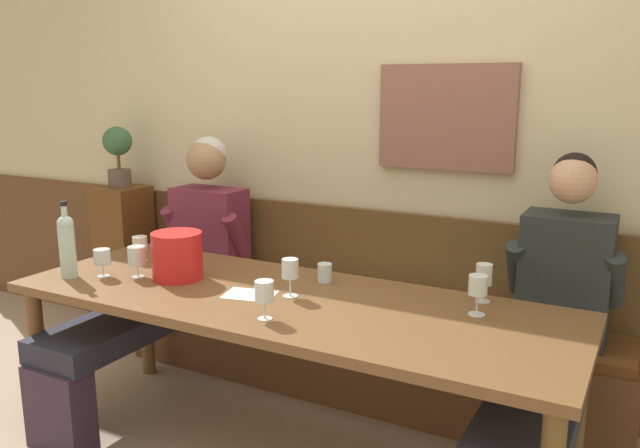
# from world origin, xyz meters

# --- Properties ---
(room_wall_back) EXTENTS (6.80, 0.12, 2.80)m
(room_wall_back) POSITION_xyz_m (0.00, 1.09, 1.40)
(room_wall_back) COLOR beige
(room_wall_back) RESTS_ON ground
(wood_wainscot_panel) EXTENTS (6.80, 0.03, 0.92)m
(wood_wainscot_panel) POSITION_xyz_m (0.00, 1.04, 0.46)
(wood_wainscot_panel) COLOR brown
(wood_wainscot_panel) RESTS_ON ground
(wall_bench) EXTENTS (2.66, 0.42, 0.94)m
(wall_bench) POSITION_xyz_m (0.00, 0.83, 0.28)
(wall_bench) COLOR brown
(wall_bench) RESTS_ON ground
(dining_table) EXTENTS (2.36, 0.83, 0.72)m
(dining_table) POSITION_xyz_m (0.00, 0.13, 0.65)
(dining_table) COLOR brown
(dining_table) RESTS_ON ground
(person_left_seat) EXTENTS (0.51, 1.28, 1.30)m
(person_left_seat) POSITION_xyz_m (-0.91, 0.47, 0.64)
(person_left_seat) COLOR #372638
(person_left_seat) RESTS_ON ground
(person_right_seat) EXTENTS (0.47, 1.28, 1.30)m
(person_right_seat) POSITION_xyz_m (0.99, 0.48, 0.64)
(person_right_seat) COLOR #33282E
(person_right_seat) RESTS_ON ground
(ice_bucket) EXTENTS (0.22, 0.22, 0.21)m
(ice_bucket) POSITION_xyz_m (-0.56, 0.13, 0.83)
(ice_bucket) COLOR red
(ice_bucket) RESTS_ON dining_table
(wine_bottle_clear_water) EXTENTS (0.07, 0.07, 0.35)m
(wine_bottle_clear_water) POSITION_xyz_m (-1.00, -0.09, 0.88)
(wine_bottle_clear_water) COLOR #B1CCC1
(wine_bottle_clear_water) RESTS_ON dining_table
(wine_glass_left_end) EXTENTS (0.07, 0.07, 0.16)m
(wine_glass_left_end) POSITION_xyz_m (0.01, 0.15, 0.84)
(wine_glass_left_end) COLOR silver
(wine_glass_left_end) RESTS_ON dining_table
(wine_glass_by_bottle) EXTENTS (0.07, 0.07, 0.15)m
(wine_glass_by_bottle) POSITION_xyz_m (-0.71, 0.29, 0.83)
(wine_glass_by_bottle) COLOR silver
(wine_glass_by_bottle) RESTS_ON dining_table
(wine_glass_mid_left) EXTENTS (0.07, 0.07, 0.15)m
(wine_glass_mid_left) POSITION_xyz_m (0.06, -0.12, 0.83)
(wine_glass_mid_left) COLOR silver
(wine_glass_mid_left) RESTS_ON dining_table
(wine_glass_center_front) EXTENTS (0.06, 0.06, 0.16)m
(wine_glass_center_front) POSITION_xyz_m (0.73, 0.46, 0.83)
(wine_glass_center_front) COLOR silver
(wine_glass_center_front) RESTS_ON dining_table
(wine_glass_near_bucket) EXTENTS (0.07, 0.07, 0.16)m
(wine_glass_near_bucket) POSITION_xyz_m (0.74, 0.30, 0.83)
(wine_glass_near_bucket) COLOR silver
(wine_glass_near_bucket) RESTS_ON dining_table
(wine_glass_right_end) EXTENTS (0.07, 0.07, 0.13)m
(wine_glass_right_end) POSITION_xyz_m (-0.88, -0.01, 0.81)
(wine_glass_right_end) COLOR silver
(wine_glass_right_end) RESTS_ON dining_table
(wine_glass_mid_right) EXTENTS (0.08, 0.08, 0.14)m
(wine_glass_mid_right) POSITION_xyz_m (-0.73, 0.05, 0.82)
(wine_glass_mid_right) COLOR silver
(wine_glass_mid_right) RESTS_ON dining_table
(wine_glass_center_rear) EXTENTS (0.07, 0.07, 0.12)m
(wine_glass_center_rear) POSITION_xyz_m (-0.91, 0.26, 0.81)
(wine_glass_center_rear) COLOR silver
(wine_glass_center_rear) RESTS_ON dining_table
(water_tumbler_center) EXTENTS (0.06, 0.06, 0.08)m
(water_tumbler_center) POSITION_xyz_m (0.04, 0.40, 0.77)
(water_tumbler_center) COLOR silver
(water_tumbler_center) RESTS_ON dining_table
(tasting_sheet_left_guest) EXTENTS (0.24, 0.19, 0.00)m
(tasting_sheet_left_guest) POSITION_xyz_m (-0.15, 0.09, 0.73)
(tasting_sheet_left_guest) COLOR white
(tasting_sheet_left_guest) RESTS_ON dining_table
(corner_pedestal) EXTENTS (0.28, 0.28, 0.96)m
(corner_pedestal) POSITION_xyz_m (-1.63, 0.86, 0.48)
(corner_pedestal) COLOR brown
(corner_pedestal) RESTS_ON ground
(potted_plant) EXTENTS (0.18, 0.18, 0.37)m
(potted_plant) POSITION_xyz_m (-1.63, 0.86, 1.18)
(potted_plant) COLOR brown
(potted_plant) RESTS_ON corner_pedestal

